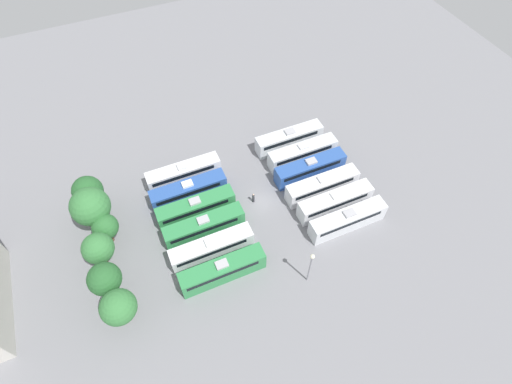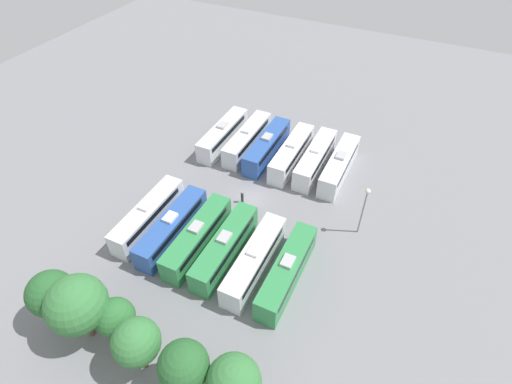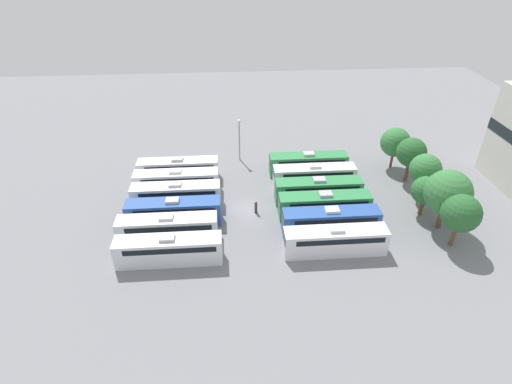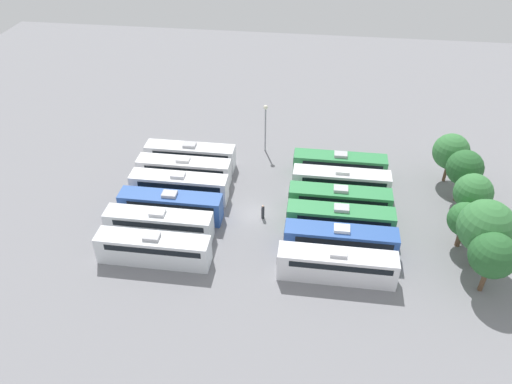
{
  "view_description": "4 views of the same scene",
  "coord_description": "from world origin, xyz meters",
  "px_view_note": "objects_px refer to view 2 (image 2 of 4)",
  "views": [
    {
      "loc": [
        -31.88,
        14.66,
        49.63
      ],
      "look_at": [
        0.47,
        0.6,
        2.36
      ],
      "focal_mm": 28.0,
      "sensor_mm": 36.0,
      "label": 1
    },
    {
      "loc": [
        -16.77,
        33.09,
        35.83
      ],
      "look_at": [
        -0.8,
        -0.13,
        1.44
      ],
      "focal_mm": 28.0,
      "sensor_mm": 36.0,
      "label": 2
    },
    {
      "loc": [
        42.45,
        -2.15,
        30.35
      ],
      "look_at": [
        -0.54,
        1.07,
        2.45
      ],
      "focal_mm": 28.0,
      "sensor_mm": 36.0,
      "label": 3
    },
    {
      "loc": [
        44.4,
        6.11,
        35.99
      ],
      "look_at": [
        -1.93,
        -0.15,
        1.72
      ],
      "focal_mm": 35.0,
      "sensor_mm": 36.0,
      "label": 4
    }
  ],
  "objects_px": {
    "tree_5": "(51,294)",
    "bus_7": "(254,260)",
    "bus_1": "(315,158)",
    "tree_4": "(77,305)",
    "bus_2": "(292,153)",
    "bus_9": "(197,237)",
    "worker_person": "(242,197)",
    "light_pole": "(365,203)",
    "tree_3": "(115,318)",
    "bus_11": "(148,215)",
    "bus_4": "(247,139)",
    "bus_0": "(339,165)",
    "bus_6": "(287,271)",
    "tree_2": "(136,342)",
    "tree_0": "(234,382)",
    "bus_10": "(172,227)",
    "bus_5": "(223,134)",
    "tree_1": "(184,366)",
    "bus_8": "(225,247)",
    "bus_3": "(267,146)"
  },
  "relations": [
    {
      "from": "bus_1",
      "to": "tree_3",
      "type": "bearing_deg",
      "value": 76.26
    },
    {
      "from": "bus_9",
      "to": "tree_1",
      "type": "height_order",
      "value": "tree_1"
    },
    {
      "from": "bus_11",
      "to": "tree_5",
      "type": "height_order",
      "value": "tree_5"
    },
    {
      "from": "bus_1",
      "to": "tree_4",
      "type": "relative_size",
      "value": 1.48
    },
    {
      "from": "bus_2",
      "to": "bus_8",
      "type": "relative_size",
      "value": 1.0
    },
    {
      "from": "bus_1",
      "to": "bus_6",
      "type": "height_order",
      "value": "same"
    },
    {
      "from": "bus_2",
      "to": "tree_5",
      "type": "distance_m",
      "value": 34.13
    },
    {
      "from": "worker_person",
      "to": "tree_2",
      "type": "relative_size",
      "value": 0.28
    },
    {
      "from": "tree_3",
      "to": "bus_0",
      "type": "bearing_deg",
      "value": -109.42
    },
    {
      "from": "tree_2",
      "to": "tree_0",
      "type": "bearing_deg",
      "value": -175.13
    },
    {
      "from": "bus_3",
      "to": "tree_1",
      "type": "distance_m",
      "value": 33.64
    },
    {
      "from": "bus_3",
      "to": "worker_person",
      "type": "bearing_deg",
      "value": 96.96
    },
    {
      "from": "bus_6",
      "to": "bus_11",
      "type": "bearing_deg",
      "value": -0.84
    },
    {
      "from": "bus_5",
      "to": "tree_4",
      "type": "bearing_deg",
      "value": 96.48
    },
    {
      "from": "tree_5",
      "to": "bus_7",
      "type": "bearing_deg",
      "value": -136.39
    },
    {
      "from": "light_pole",
      "to": "bus_6",
      "type": "bearing_deg",
      "value": 63.45
    },
    {
      "from": "tree_1",
      "to": "bus_6",
      "type": "bearing_deg",
      "value": -102.97
    },
    {
      "from": "bus_3",
      "to": "bus_6",
      "type": "xyz_separation_m",
      "value": [
        -10.85,
        18.78,
        0.0
      ]
    },
    {
      "from": "bus_1",
      "to": "tree_5",
      "type": "xyz_separation_m",
      "value": [
        13.98,
        32.61,
        2.82
      ]
    },
    {
      "from": "bus_0",
      "to": "light_pole",
      "type": "distance_m",
      "value": 10.93
    },
    {
      "from": "bus_1",
      "to": "bus_2",
      "type": "distance_m",
      "value": 3.41
    },
    {
      "from": "bus_4",
      "to": "worker_person",
      "type": "relative_size",
      "value": 6.25
    },
    {
      "from": "worker_person",
      "to": "bus_5",
      "type": "bearing_deg",
      "value": -50.26
    },
    {
      "from": "tree_3",
      "to": "tree_4",
      "type": "height_order",
      "value": "tree_4"
    },
    {
      "from": "bus_3",
      "to": "tree_2",
      "type": "distance_m",
      "value": 32.88
    },
    {
      "from": "bus_4",
      "to": "bus_7",
      "type": "distance_m",
      "value": 22.01
    },
    {
      "from": "bus_4",
      "to": "worker_person",
      "type": "height_order",
      "value": "bus_4"
    },
    {
      "from": "tree_4",
      "to": "worker_person",
      "type": "bearing_deg",
      "value": -102.05
    },
    {
      "from": "bus_7",
      "to": "bus_11",
      "type": "xyz_separation_m",
      "value": [
        14.17,
        -0.44,
        0.0
      ]
    },
    {
      "from": "bus_7",
      "to": "tree_4",
      "type": "distance_m",
      "value": 17.42
    },
    {
      "from": "bus_7",
      "to": "bus_9",
      "type": "bearing_deg",
      "value": -0.91
    },
    {
      "from": "bus_4",
      "to": "tree_2",
      "type": "xyz_separation_m",
      "value": [
        -6.38,
        32.99,
        2.79
      ]
    },
    {
      "from": "bus_5",
      "to": "tree_3",
      "type": "bearing_deg",
      "value": 101.91
    },
    {
      "from": "bus_0",
      "to": "bus_10",
      "type": "xyz_separation_m",
      "value": [
        13.99,
        19.22,
        0.0
      ]
    },
    {
      "from": "bus_9",
      "to": "bus_10",
      "type": "height_order",
      "value": "same"
    },
    {
      "from": "worker_person",
      "to": "light_pole",
      "type": "relative_size",
      "value": 0.27
    },
    {
      "from": "bus_7",
      "to": "bus_8",
      "type": "xyz_separation_m",
      "value": [
        3.68,
        -0.18,
        0.0
      ]
    },
    {
      "from": "bus_0",
      "to": "bus_9",
      "type": "xyz_separation_m",
      "value": [
        10.59,
        19.19,
        0.0
      ]
    },
    {
      "from": "bus_11",
      "to": "tree_3",
      "type": "height_order",
      "value": "tree_3"
    },
    {
      "from": "bus_7",
      "to": "tree_3",
      "type": "xyz_separation_m",
      "value": [
        7.75,
        12.35,
        1.84
      ]
    },
    {
      "from": "bus_2",
      "to": "bus_7",
      "type": "height_order",
      "value": "same"
    },
    {
      "from": "bus_2",
      "to": "bus_9",
      "type": "xyz_separation_m",
      "value": [
        3.76,
        18.88,
        0.0
      ]
    },
    {
      "from": "bus_1",
      "to": "bus_4",
      "type": "bearing_deg",
      "value": -0.3
    },
    {
      "from": "bus_0",
      "to": "tree_5",
      "type": "height_order",
      "value": "tree_5"
    },
    {
      "from": "worker_person",
      "to": "bus_6",
      "type": "bearing_deg",
      "value": 138.31
    },
    {
      "from": "light_pole",
      "to": "tree_2",
      "type": "xyz_separation_m",
      "value": [
        12.83,
        23.89,
        -0.25
      ]
    },
    {
      "from": "bus_4",
      "to": "bus_2",
      "type": "bearing_deg",
      "value": 177.32
    },
    {
      "from": "tree_2",
      "to": "bus_4",
      "type": "bearing_deg",
      "value": -79.06
    },
    {
      "from": "bus_0",
      "to": "worker_person",
      "type": "bearing_deg",
      "value": 48.49
    },
    {
      "from": "light_pole",
      "to": "tree_2",
      "type": "bearing_deg",
      "value": 61.76
    }
  ]
}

